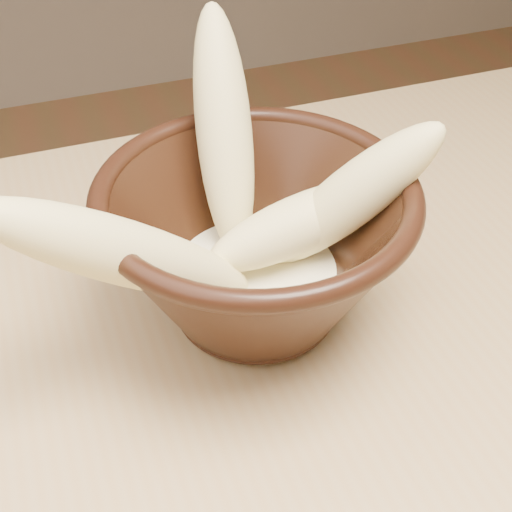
% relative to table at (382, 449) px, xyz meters
% --- Properties ---
extents(table, '(1.20, 0.80, 0.75)m').
position_rel_table_xyz_m(table, '(0.00, 0.00, 0.00)').
color(table, tan).
rests_on(table, ground).
extents(bowl, '(0.23, 0.23, 0.12)m').
position_rel_table_xyz_m(bowl, '(-0.07, 0.10, 0.15)').
color(bowl, black).
rests_on(bowl, table).
extents(milk_puddle, '(0.13, 0.13, 0.02)m').
position_rel_table_xyz_m(milk_puddle, '(-0.07, 0.10, 0.12)').
color(milk_puddle, '#F8F2C8').
rests_on(milk_puddle, bowl).
extents(banana_upright, '(0.06, 0.14, 0.18)m').
position_rel_table_xyz_m(banana_upright, '(-0.07, 0.17, 0.20)').
color(banana_upright, '#F7EB92').
rests_on(banana_upright, bowl).
extents(banana_left, '(0.19, 0.07, 0.16)m').
position_rel_table_xyz_m(banana_left, '(-0.16, 0.07, 0.19)').
color(banana_left, '#F7EB92').
rests_on(banana_left, bowl).
extents(banana_right, '(0.15, 0.09, 0.14)m').
position_rel_table_xyz_m(banana_right, '(-0.00, 0.09, 0.18)').
color(banana_right, '#F7EB92').
rests_on(banana_right, bowl).
extents(banana_across, '(0.15, 0.05, 0.07)m').
position_rel_table_xyz_m(banana_across, '(-0.04, 0.10, 0.16)').
color(banana_across, '#F7EB92').
rests_on(banana_across, bowl).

